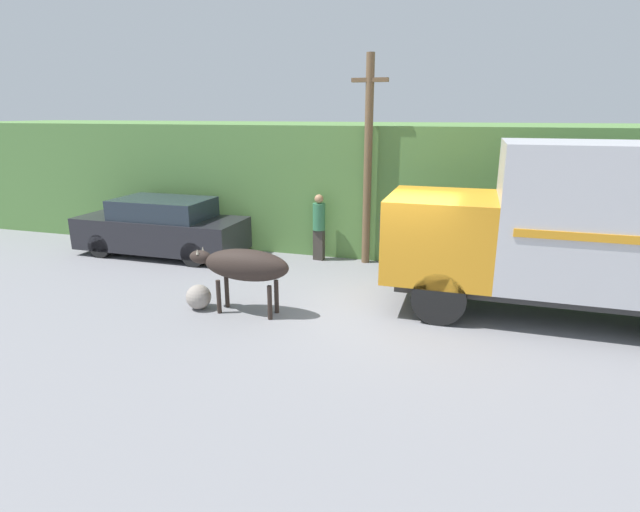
# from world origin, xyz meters

# --- Properties ---
(ground_plane) EXTENTS (60.00, 60.00, 0.00)m
(ground_plane) POSITION_xyz_m (0.00, 0.00, 0.00)
(ground_plane) COLOR gray
(hillside_embankment) EXTENTS (32.00, 5.25, 3.53)m
(hillside_embankment) POSITION_xyz_m (0.00, 6.10, 1.76)
(hillside_embankment) COLOR #568442
(hillside_embankment) RESTS_ON ground_plane
(building_backdrop) EXTENTS (6.23, 2.70, 3.16)m
(building_backdrop) POSITION_xyz_m (-5.72, 4.84, 1.59)
(building_backdrop) COLOR #C6B793
(building_backdrop) RESTS_ON ground_plane
(cargo_truck) EXTENTS (6.91, 2.30, 3.36)m
(cargo_truck) POSITION_xyz_m (3.64, 0.71, 1.81)
(cargo_truck) COLOR #2D2D2D
(cargo_truck) RESTS_ON ground_plane
(brown_cow) EXTENTS (2.11, 0.63, 1.32)m
(brown_cow) POSITION_xyz_m (-2.66, -0.85, 0.98)
(brown_cow) COLOR #2D231E
(brown_cow) RESTS_ON ground_plane
(parked_suv) EXTENTS (4.69, 1.76, 1.59)m
(parked_suv) POSITION_xyz_m (-6.71, 2.36, 0.77)
(parked_suv) COLOR #232328
(parked_suv) RESTS_ON ground_plane
(pedestrian_on_hill) EXTENTS (0.36, 0.36, 1.78)m
(pedestrian_on_hill) POSITION_xyz_m (-2.36, 3.15, 0.99)
(pedestrian_on_hill) COLOR #38332D
(pedestrian_on_hill) RESTS_ON ground_plane
(utility_pole) EXTENTS (0.90, 0.21, 5.24)m
(utility_pole) POSITION_xyz_m (-1.11, 3.28, 2.75)
(utility_pole) COLOR brown
(utility_pole) RESTS_ON ground_plane
(roadside_rock) EXTENTS (0.51, 0.51, 0.51)m
(roadside_rock) POSITION_xyz_m (-3.67, -0.94, 0.25)
(roadside_rock) COLOR gray
(roadside_rock) RESTS_ON ground_plane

